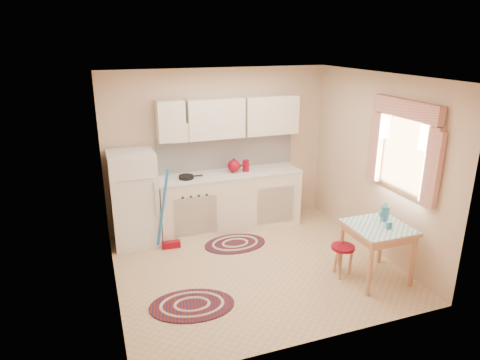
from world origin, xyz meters
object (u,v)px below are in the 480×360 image
fridge (134,199)px  base_cabinets (229,202)px  table (376,253)px  stool (342,261)px

fridge → base_cabinets: fridge is taller
fridge → table: 3.42m
table → stool: 0.43m
fridge → table: (2.73, -2.04, -0.34)m
base_cabinets → table: size_ratio=3.12×
base_cabinets → stool: bearing=-64.7°
fridge → base_cabinets: (1.47, 0.05, -0.26)m
table → stool: (-0.36, 0.19, -0.15)m
fridge → base_cabinets: size_ratio=0.62×
table → stool: table is taller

